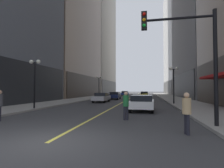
% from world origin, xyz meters
% --- Properties ---
extents(ground_plane, '(200.00, 200.00, 0.00)m').
position_xyz_m(ground_plane, '(0.00, 35.00, 0.00)').
color(ground_plane, '#38383A').
extents(sidewalk_left, '(4.50, 78.00, 0.15)m').
position_xyz_m(sidewalk_left, '(-8.25, 35.00, 0.07)').
color(sidewalk_left, gray).
rests_on(sidewalk_left, ground).
extents(sidewalk_right, '(4.50, 78.00, 0.15)m').
position_xyz_m(sidewalk_right, '(8.25, 35.00, 0.07)').
color(sidewalk_right, gray).
rests_on(sidewalk_right, ground).
extents(lane_centre_stripe, '(0.16, 70.00, 0.01)m').
position_xyz_m(lane_centre_stripe, '(0.00, 35.00, 0.00)').
color(lane_centre_stripe, '#E5D64C').
rests_on(lane_centre_stripe, ground).
extents(building_left_far, '(15.45, 26.00, 68.16)m').
position_xyz_m(building_left_far, '(-18.13, 60.00, 34.01)').
color(building_left_far, '#A8A399').
rests_on(building_left_far, ground).
extents(building_right_far, '(12.49, 26.00, 38.80)m').
position_xyz_m(building_right_far, '(16.64, 60.00, 19.32)').
color(building_right_far, '#A8A399').
rests_on(building_right_far, ground).
extents(storefront_awning_right, '(1.60, 6.19, 3.12)m').
position_xyz_m(storefront_awning_right, '(9.69, 11.87, 2.99)').
color(storefront_awning_right, '#B21414').
rests_on(storefront_awning_right, ground).
extents(car_white, '(2.03, 4.09, 1.32)m').
position_xyz_m(car_white, '(2.92, 9.47, 0.72)').
color(car_white, silver).
rests_on(car_white, ground).
extents(car_silver, '(1.74, 4.53, 1.32)m').
position_xyz_m(car_silver, '(-2.97, 18.72, 0.72)').
color(car_silver, '#B7B7BC').
rests_on(car_silver, ground).
extents(car_navy, '(1.88, 4.57, 1.32)m').
position_xyz_m(car_navy, '(-2.44, 26.16, 0.72)').
color(car_navy, '#141E4C').
rests_on(car_navy, ground).
extents(car_yellow, '(1.91, 4.53, 1.32)m').
position_xyz_m(car_yellow, '(2.79, 35.39, 0.72)').
color(car_yellow, yellow).
rests_on(car_yellow, ground).
extents(car_blue, '(1.85, 4.49, 1.32)m').
position_xyz_m(car_blue, '(-2.77, 43.80, 0.72)').
color(car_blue, navy).
rests_on(car_blue, ground).
extents(pedestrian_in_green_parka, '(0.44, 0.44, 1.66)m').
position_xyz_m(pedestrian_in_green_parka, '(2.10, 4.90, 0.97)').
color(pedestrian_in_green_parka, black).
rests_on(pedestrian_in_green_parka, ground).
extents(pedestrian_in_tan_trench, '(0.41, 0.41, 1.68)m').
position_xyz_m(pedestrian_in_tan_trench, '(4.87, 2.09, 0.98)').
color(pedestrian_in_tan_trench, black).
rests_on(pedestrian_in_tan_trench, ground).
extents(pedestrian_with_orange_bag, '(0.47, 0.47, 1.76)m').
position_xyz_m(pedestrian_with_orange_bag, '(-4.95, 3.21, 1.03)').
color(pedestrian_with_orange_bag, black).
rests_on(pedestrian_with_orange_bag, ground).
extents(traffic_light_near_right, '(3.43, 0.35, 5.65)m').
position_xyz_m(traffic_light_near_right, '(5.35, 3.35, 3.74)').
color(traffic_light_near_right, black).
rests_on(traffic_light_near_right, ground).
extents(street_lamp_left_near, '(1.06, 0.36, 4.43)m').
position_xyz_m(street_lamp_left_near, '(-6.40, 8.42, 3.26)').
color(street_lamp_left_near, black).
rests_on(street_lamp_left_near, ground).
extents(street_lamp_left_far, '(1.06, 0.36, 4.43)m').
position_xyz_m(street_lamp_left_far, '(-6.40, 29.59, 3.26)').
color(street_lamp_left_far, black).
rests_on(street_lamp_left_far, ground).
extents(street_lamp_right_mid, '(1.06, 0.36, 4.43)m').
position_xyz_m(street_lamp_right_mid, '(6.40, 16.15, 3.26)').
color(street_lamp_right_mid, black).
rests_on(street_lamp_right_mid, ground).
extents(fire_hydrant_right, '(0.28, 0.28, 0.80)m').
position_xyz_m(fire_hydrant_right, '(6.90, 10.71, 0.40)').
color(fire_hydrant_right, red).
rests_on(fire_hydrant_right, ground).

